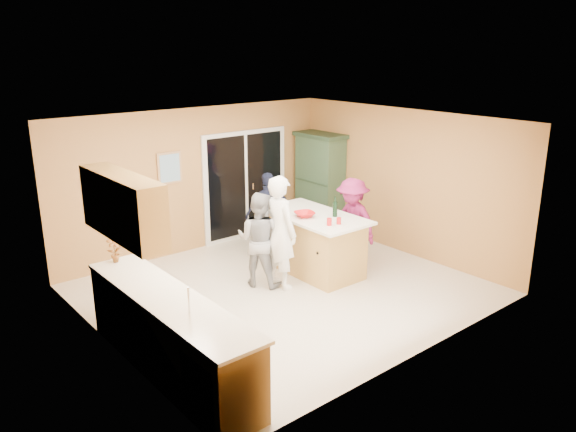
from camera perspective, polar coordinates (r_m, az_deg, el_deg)
floor at (r=8.79m, az=-0.34°, el=-7.52°), size 5.50×5.50×0.00m
ceiling at (r=8.06m, az=-0.37°, el=9.53°), size 5.50×5.00×0.10m
wall_back at (r=10.33m, az=-9.22°, el=3.65°), size 5.50×0.10×2.60m
wall_front at (r=6.70m, az=13.40°, el=-4.04°), size 5.50×0.10×2.60m
wall_left at (r=7.01m, az=-18.03°, el=-3.47°), size 0.10×5.00×2.60m
wall_right at (r=10.24m, az=11.64°, el=3.41°), size 0.10×5.00×2.60m
left_cabinet_run at (r=6.59m, az=-11.30°, el=-12.31°), size 0.65×3.05×1.24m
upper_cabinets at (r=6.72m, az=-16.45°, el=0.97°), size 0.35×1.60×0.75m
sliding_door at (r=10.91m, az=-4.32°, el=3.19°), size 1.90×0.07×2.10m
framed_picture at (r=9.98m, az=-11.94°, el=4.80°), size 0.46×0.04×0.56m
kitchen_island at (r=9.35m, az=2.59°, el=-2.93°), size 1.05×1.89×0.99m
green_hutch at (r=11.39m, az=3.26°, el=3.35°), size 0.57×1.08×1.98m
woman_white at (r=8.62m, az=-0.82°, el=-1.65°), size 0.45×0.66×1.78m
woman_grey at (r=8.73m, az=-2.93°, el=-2.39°), size 0.87×0.92×1.51m
woman_navy at (r=10.04m, az=-1.94°, el=0.23°), size 0.95×0.61×1.50m
woman_magenta at (r=9.64m, az=6.53°, el=-0.57°), size 0.60×1.00×1.51m
serving_bowl at (r=9.06m, az=1.69°, el=0.17°), size 0.40×0.40×0.08m
tulip_vase at (r=7.60m, az=-17.22°, el=-3.27°), size 0.21×0.17×0.35m
tumbler_near at (r=8.71m, az=5.18°, el=-0.50°), size 0.09×0.09×0.10m
tumbler_far at (r=8.64m, az=4.21°, el=-0.58°), size 0.10×0.10×0.11m
wine_bottle at (r=9.07m, az=4.80°, el=0.74°), size 0.08×0.08×0.33m
white_plate at (r=9.40m, az=1.57°, el=0.60°), size 0.27×0.27×0.01m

